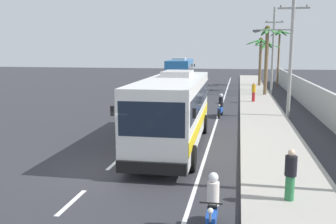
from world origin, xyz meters
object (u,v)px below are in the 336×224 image
Objects in this scene: palm_nearest at (260,52)px; utility_pole_mid at (290,53)px; pedestrian_midwalk at (290,174)px; palm_fourth at (267,48)px; palm_third at (279,43)px; motorcycle_beside_bus at (212,209)px; coach_bus_foreground at (174,108)px; pedestrian_near_kerb at (254,92)px; motorcycle_trailing at (221,107)px; palm_second at (267,57)px; utility_pole_far at (273,50)px; coach_bus_far_lane at (180,73)px.

utility_pole_mid is at bearing -88.09° from palm_nearest.
palm_fourth reaches higher than pedestrian_midwalk.
utility_pole_mid is 1.13× the size of palm_third.
coach_bus_foreground is at bearing 106.40° from motorcycle_beside_bus.
pedestrian_near_kerb reaches higher than pedestrian_midwalk.
palm_nearest reaches higher than motorcycle_trailing.
palm_second reaches higher than motorcycle_beside_bus.
pedestrian_midwalk is at bearing -92.48° from palm_second.
utility_pole_mid is (1.72, 15.41, 3.52)m from pedestrian_midwalk.
utility_pole_far reaches higher than utility_pole_mid.
palm_fourth is at bearing -101.59° from palm_third.
motorcycle_beside_bus is at bearing -73.60° from coach_bus_foreground.
utility_pole_far is 1.28× the size of palm_fourth.
palm_fourth is at bearing -37.63° from pedestrian_near_kerb.
palm_fourth is (-2.38, -11.61, -0.67)m from palm_third.
utility_pole_mid is at bearing 77.48° from motorcycle_beside_bus.
pedestrian_near_kerb is 8.60m from utility_pole_far.
palm_fourth is (1.04, 27.82, 3.88)m from pedestrian_midwalk.
pedestrian_midwalk reaches higher than motorcycle_trailing.
utility_pole_far is at bearing -39.94° from pedestrian_near_kerb.
palm_fourth is (1.33, 5.54, 3.83)m from pedestrian_near_kerb.
motorcycle_trailing is 0.34× the size of palm_second.
coach_bus_far_lane is at bearing 107.99° from motorcycle_trailing.
coach_bus_far_lane is 1.51× the size of palm_third.
palm_fourth is at bearing 75.11° from coach_bus_foreground.
palm_third is at bearing -36.30° from pedestrian_near_kerb.
motorcycle_beside_bus is 1.22× the size of pedestrian_midwalk.
palm_fourth is (3.88, 12.97, 4.19)m from motorcycle_trailing.
utility_pole_far is (10.29, -2.43, 2.72)m from coach_bus_far_lane.
coach_bus_foreground is 1.18× the size of utility_pole_far.
utility_pole_mid reaches higher than motorcycle_beside_bus.
utility_pole_mid reaches higher than pedestrian_midwalk.
palm_second is at bearing -0.85° from coach_bus_far_lane.
palm_fourth is at bearing 131.33° from pedestrian_midwalk.
palm_third is (1.59, 9.67, 0.82)m from utility_pole_far.
palm_fourth is (-0.79, -1.93, 0.15)m from utility_pole_far.
motorcycle_beside_bus is at bearing -97.17° from utility_pole_far.
pedestrian_midwalk is at bearing -75.26° from coach_bus_far_lane.
palm_third is at bearing 74.62° from palm_second.
coach_bus_far_lane is 5.68× the size of motorcycle_beside_bus.
pedestrian_midwalk is at bearing -92.14° from palm_fourth.
pedestrian_midwalk is (4.70, -6.23, -0.92)m from coach_bus_foreground.
utility_pole_far is 8.19m from palm_nearest.
utility_pole_far is (4.67, 14.91, 4.04)m from motorcycle_trailing.
motorcycle_beside_bus is at bearing -94.52° from palm_nearest.
motorcycle_beside_bus is 34.64m from palm_second.
palm_second is (1.39, 32.04, 2.90)m from pedestrian_midwalk.
palm_second is 4.34m from palm_fourth.
utility_pole_far is (2.12, 7.47, 3.68)m from pedestrian_near_kerb.
palm_nearest is at bearing 31.19° from coach_bus_far_lane.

